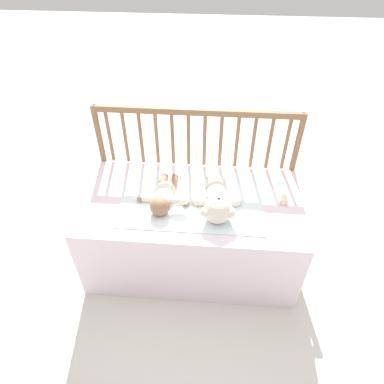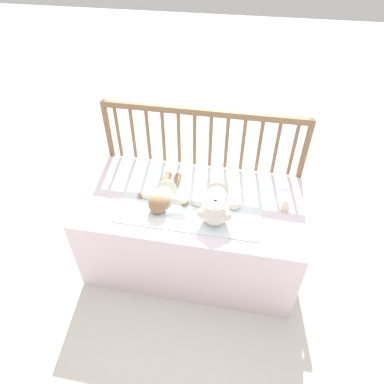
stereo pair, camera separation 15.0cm
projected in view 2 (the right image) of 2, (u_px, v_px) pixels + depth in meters
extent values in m
plane|color=silver|center=(192.00, 257.00, 2.27)|extent=(12.00, 12.00, 0.00)
cube|color=silver|center=(192.00, 231.00, 2.10)|extent=(1.24, 0.65, 0.51)
cylinder|color=brown|center=(114.00, 162.00, 2.31)|extent=(0.04, 0.04, 0.90)
cylinder|color=brown|center=(297.00, 183.00, 2.14)|extent=(0.04, 0.04, 0.90)
cube|color=brown|center=(203.00, 112.00, 1.94)|extent=(1.21, 0.03, 0.04)
cylinder|color=brown|center=(118.00, 132.00, 2.14)|extent=(0.02, 0.02, 0.35)
cylinder|color=brown|center=(133.00, 134.00, 2.13)|extent=(0.02, 0.02, 0.35)
cylinder|color=brown|center=(148.00, 135.00, 2.12)|extent=(0.02, 0.02, 0.35)
cylinder|color=brown|center=(163.00, 137.00, 2.10)|extent=(0.02, 0.02, 0.35)
cylinder|color=brown|center=(179.00, 139.00, 2.09)|extent=(0.02, 0.02, 0.35)
cylinder|color=brown|center=(195.00, 140.00, 2.07)|extent=(0.02, 0.02, 0.35)
cylinder|color=brown|center=(210.00, 142.00, 2.06)|extent=(0.02, 0.02, 0.35)
cylinder|color=brown|center=(227.00, 143.00, 2.05)|extent=(0.02, 0.02, 0.35)
cylinder|color=brown|center=(243.00, 145.00, 2.03)|extent=(0.02, 0.02, 0.35)
cylinder|color=brown|center=(259.00, 147.00, 2.02)|extent=(0.02, 0.02, 0.35)
cylinder|color=brown|center=(276.00, 149.00, 2.01)|extent=(0.02, 0.02, 0.35)
cylinder|color=brown|center=(293.00, 150.00, 1.99)|extent=(0.02, 0.02, 0.35)
cube|color=white|center=(193.00, 198.00, 1.93)|extent=(0.79, 0.52, 0.01)
ellipsoid|color=silver|center=(217.00, 195.00, 1.88)|extent=(0.14, 0.20, 0.10)
sphere|color=silver|center=(215.00, 211.00, 1.75)|extent=(0.15, 0.15, 0.15)
sphere|color=beige|center=(215.00, 205.00, 1.73)|extent=(0.06, 0.06, 0.06)
sphere|color=black|center=(215.00, 201.00, 1.71)|extent=(0.02, 0.02, 0.02)
sphere|color=silver|center=(226.00, 215.00, 1.73)|extent=(0.06, 0.06, 0.06)
sphere|color=silver|center=(203.00, 213.00, 1.74)|extent=(0.06, 0.06, 0.06)
ellipsoid|color=silver|center=(233.00, 205.00, 1.86)|extent=(0.09, 0.06, 0.05)
ellipsoid|color=silver|center=(199.00, 202.00, 1.88)|extent=(0.09, 0.06, 0.05)
ellipsoid|color=silver|center=(224.00, 184.00, 1.99)|extent=(0.07, 0.10, 0.06)
ellipsoid|color=silver|center=(212.00, 183.00, 1.99)|extent=(0.07, 0.10, 0.06)
ellipsoid|color=#EAEACC|center=(165.00, 191.00, 1.94)|extent=(0.13, 0.19, 0.07)
sphere|color=#936B4C|center=(158.00, 204.00, 1.83)|extent=(0.11, 0.11, 0.11)
ellipsoid|color=#EAEACC|center=(177.00, 200.00, 1.83)|extent=(0.11, 0.05, 0.04)
ellipsoid|color=#EAEACC|center=(147.00, 195.00, 1.93)|extent=(0.11, 0.05, 0.04)
sphere|color=#936B4C|center=(185.00, 202.00, 1.88)|extent=(0.04, 0.04, 0.04)
sphere|color=#936B4C|center=(141.00, 195.00, 1.93)|extent=(0.04, 0.04, 0.04)
ellipsoid|color=#936B4C|center=(176.00, 181.00, 2.02)|extent=(0.05, 0.11, 0.05)
ellipsoid|color=#936B4C|center=(166.00, 180.00, 2.03)|extent=(0.05, 0.11, 0.05)
sphere|color=#936B4C|center=(178.00, 176.00, 2.06)|extent=(0.04, 0.04, 0.04)
sphere|color=#936B4C|center=(168.00, 175.00, 2.07)|extent=(0.04, 0.04, 0.04)
cylinder|color=#F4E5CC|center=(285.00, 201.00, 1.89)|extent=(0.04, 0.14, 0.04)
cylinder|color=#4C99D8|center=(285.00, 192.00, 1.95)|extent=(0.05, 0.02, 0.05)
sphere|color=#EAC67F|center=(285.00, 191.00, 1.96)|extent=(0.03, 0.03, 0.03)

